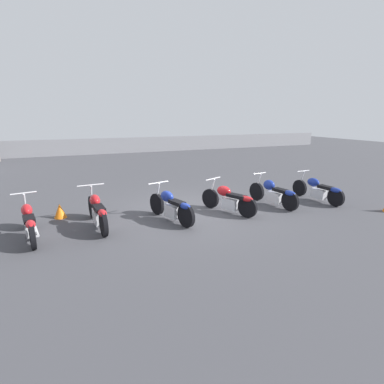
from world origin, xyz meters
The scene contains 9 objects.
ground_plane centered at (0.00, 0.00, 0.00)m, with size 60.00×60.00×0.00m, color #424247.
fence_back centered at (0.00, 15.92, 0.61)m, with size 40.00×0.04×1.21m.
motorcycle_slot_0 centered at (-4.35, -0.44, 0.41)m, with size 0.65×2.10×0.99m.
motorcycle_slot_1 centered at (-2.77, -0.26, 0.43)m, with size 0.72×2.18×1.01m.
motorcycle_slot_2 centered at (-0.81, -0.55, 0.43)m, with size 0.85×1.98×1.00m.
motorcycle_slot_3 centered at (1.04, -0.55, 0.42)m, with size 1.02×1.88×0.99m.
motorcycle_slot_4 centered at (2.76, -0.43, 0.42)m, with size 0.64×2.06×0.99m.
motorcycle_slot_5 centered at (4.52, -0.59, 0.40)m, with size 0.58×2.12×0.96m.
traffic_cone_far centered at (-3.70, 0.93, 0.21)m, with size 0.35×0.35×0.42m.
Camera 1 is at (-3.36, -8.14, 2.86)m, focal length 28.00 mm.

